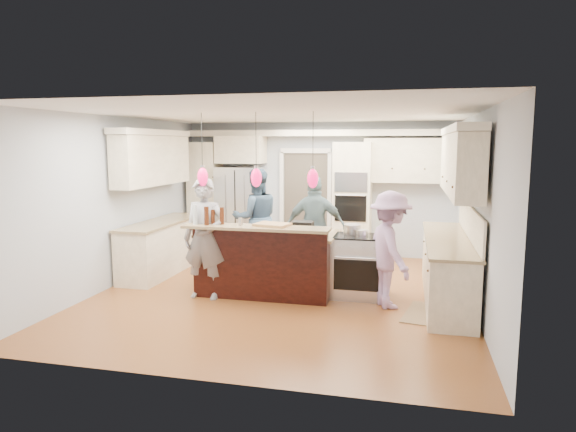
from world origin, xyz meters
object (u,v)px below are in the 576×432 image
island_range (361,266)px  refrigerator (241,211)px  kitchen_island (268,261)px  person_bar_end (205,238)px  person_far_left (256,218)px

island_range → refrigerator: bearing=137.4°
refrigerator → kitchen_island: 2.91m
kitchen_island → island_range: bearing=3.1°
kitchen_island → person_bar_end: size_ratio=1.18×
person_far_left → refrigerator: bearing=-85.4°
refrigerator → person_far_left: bearing=-58.1°
refrigerator → person_bar_end: 3.13m
refrigerator → kitchen_island: (1.30, -2.57, -0.41)m
refrigerator → kitchen_island: size_ratio=0.86×
kitchen_island → person_bar_end: (-0.82, -0.52, 0.41)m
kitchen_island → person_bar_end: bearing=-147.5°
kitchen_island → island_range: (1.41, 0.08, -0.03)m
island_range → person_far_left: size_ratio=0.51×
kitchen_island → person_far_left: 1.72m
kitchen_island → island_range: 1.41m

